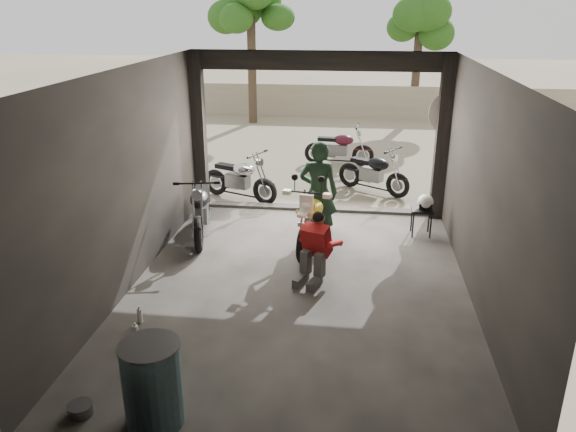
% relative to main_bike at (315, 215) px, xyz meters
% --- Properties ---
extents(ground, '(80.00, 80.00, 0.00)m').
position_rel_main_bike_xyz_m(ground, '(-0.10, -1.63, -0.60)').
color(ground, '#7A6D56').
rests_on(ground, ground).
extents(garage, '(7.00, 7.13, 3.20)m').
position_rel_main_bike_xyz_m(garage, '(-0.10, -1.08, 0.68)').
color(garage, '#2D2B28').
rests_on(garage, ground).
extents(boundary_wall, '(18.00, 0.30, 1.20)m').
position_rel_main_bike_xyz_m(boundary_wall, '(-0.10, 12.37, -0.00)').
color(boundary_wall, gray).
rests_on(boundary_wall, ground).
extents(tree_left, '(2.20, 2.20, 5.60)m').
position_rel_main_bike_xyz_m(tree_left, '(-3.10, 10.87, 3.38)').
color(tree_left, '#382B1E').
rests_on(tree_left, ground).
extents(tree_right, '(2.20, 2.20, 5.00)m').
position_rel_main_bike_xyz_m(tree_right, '(2.70, 12.37, 2.96)').
color(tree_right, '#382B1E').
rests_on(tree_right, ground).
extents(main_bike, '(1.03, 1.91, 1.21)m').
position_rel_main_bike_xyz_m(main_bike, '(0.00, 0.00, 0.00)').
color(main_bike, '#F3EBCD').
rests_on(main_bike, ground).
extents(left_bike, '(1.07, 1.88, 1.19)m').
position_rel_main_bike_xyz_m(left_bike, '(-2.10, 0.26, -0.01)').
color(left_bike, black).
rests_on(left_bike, ground).
extents(outside_bike_a, '(1.77, 1.27, 1.11)m').
position_rel_main_bike_xyz_m(outside_bike_a, '(-1.82, 2.36, -0.05)').
color(outside_bike_a, black).
rests_on(outside_bike_a, ground).
extents(outside_bike_b, '(1.65, 0.79, 1.08)m').
position_rel_main_bike_xyz_m(outside_bike_b, '(0.20, 5.48, -0.06)').
color(outside_bike_b, '#49111F').
rests_on(outside_bike_b, ground).
extents(outside_bike_c, '(1.70, 1.42, 1.08)m').
position_rel_main_bike_xyz_m(outside_bike_c, '(1.06, 3.24, -0.06)').
color(outside_bike_c, black).
rests_on(outside_bike_c, ground).
extents(rider, '(0.69, 0.47, 1.84)m').
position_rel_main_bike_xyz_m(rider, '(0.04, 0.26, 0.32)').
color(rider, black).
rests_on(rider, ground).
extents(mechanic, '(0.77, 0.88, 1.06)m').
position_rel_main_bike_xyz_m(mechanic, '(0.08, -1.34, -0.07)').
color(mechanic, red).
rests_on(mechanic, ground).
extents(stool, '(0.38, 0.38, 0.52)m').
position_rel_main_bike_xyz_m(stool, '(1.90, 0.76, -0.15)').
color(stool, black).
rests_on(stool, ground).
extents(helmet, '(0.38, 0.39, 0.27)m').
position_rel_main_bike_xyz_m(helmet, '(1.94, 0.77, 0.06)').
color(helmet, white).
rests_on(helmet, stool).
extents(oil_drum, '(0.76, 0.76, 0.91)m').
position_rel_main_bike_xyz_m(oil_drum, '(-1.24, -4.63, -0.15)').
color(oil_drum, '#42676F').
rests_on(oil_drum, ground).
extents(sign_post, '(0.84, 0.08, 2.52)m').
position_rel_main_bike_xyz_m(sign_post, '(2.40, 1.80, 1.11)').
color(sign_post, black).
rests_on(sign_post, ground).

